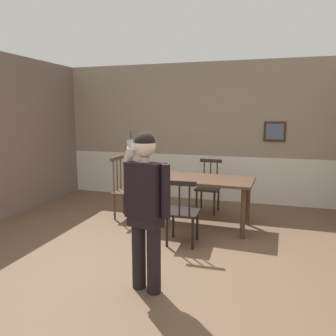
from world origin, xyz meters
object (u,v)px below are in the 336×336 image
chair_near_window (208,187)px  person_figure (146,204)px  chair_at_table_head (182,212)px  chair_by_doorway (126,190)px  dining_table (197,184)px

chair_near_window → person_figure: (-0.11, -2.86, 0.45)m
chair_near_window → chair_at_table_head: (-0.07, -1.61, 0.00)m
chair_by_doorway → person_figure: 2.45m
chair_at_table_head → person_figure: bearing=-93.9°
chair_at_table_head → person_figure: size_ratio=0.57×
person_figure → dining_table: bearing=-76.6°
chair_by_doorway → chair_at_table_head: (1.21, -0.86, -0.03)m
chair_at_table_head → person_figure: 1.32m
dining_table → person_figure: size_ratio=1.09×
chair_at_table_head → person_figure: person_figure is taller
chair_near_window → chair_at_table_head: size_ratio=1.03×
chair_near_window → chair_by_doorway: bearing=34.4°
dining_table → chair_at_table_head: size_ratio=1.91×
dining_table → person_figure: bearing=-92.1°
dining_table → person_figure: (-0.07, -2.05, 0.22)m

